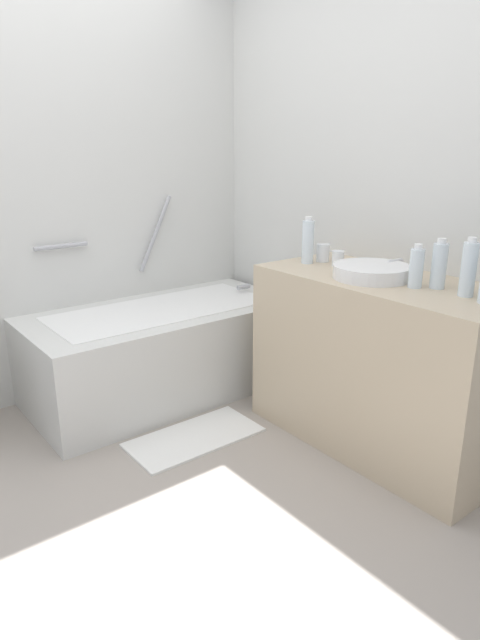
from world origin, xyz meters
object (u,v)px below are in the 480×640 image
Objects in this scene: bathtub at (163,348)px; bath_mat at (194,437)px; water_bottle_5 at (416,268)px; drinking_glass_1 at (323,253)px; water_bottle_1 at (308,241)px; water_bottle_0 at (439,265)px; sink_faucet at (399,266)px; water_bottle_3 at (469,269)px; sink_basin at (372,272)px; drinking_glass_0 at (338,259)px.

bathtub is 0.67m from bath_mat.
drinking_glass_1 is (0.09, 0.64, -0.04)m from water_bottle_5.
bath_mat is at bearing 171.72° from water_bottle_1.
drinking_glass_1 is (0.10, -0.02, -0.07)m from water_bottle_1.
water_bottle_0 is 1.46m from bath_mat.
water_bottle_1 is 0.66m from water_bottle_5.
water_bottle_3 reaches higher than sink_faucet.
water_bottle_1 is at bearing -8.28° from bath_mat.
sink_basin is 0.29m from drinking_glass_0.
sink_faucet is (0.70, -1.12, 0.60)m from bathtub.
bath_mat is (-0.77, 0.12, -0.89)m from drinking_glass_1.
drinking_glass_0 is (0.07, 0.51, -0.05)m from water_bottle_5.
sink_faucet is at bearing -31.29° from bath_mat.
drinking_glass_1 is at bearing -49.90° from bathtub.
drinking_glass_1 is at bearing 88.05° from water_bottle_0.
water_bottle_1 is (-0.07, 0.73, 0.01)m from water_bottle_0.
drinking_glass_0 reaches higher than sink_basin.
drinking_glass_0 is 0.86× the size of drinking_glass_1.
bathtub is at bearing 109.33° from water_bottle_3.
drinking_glass_1 is at bearing -12.14° from water_bottle_1.
bath_mat is at bearing 141.35° from sink_basin.
sink_basin is at bearing 97.29° from water_bottle_3.
bathtub is at bearing 112.00° from water_bottle_0.
water_bottle_5 is at bearing 101.71° from water_bottle_3.
water_bottle_3 is (0.55, -1.56, 0.68)m from bathtub.
water_bottle_0 reaches higher than drinking_glass_1.
bathtub is 6.45× the size of water_bottle_1.
water_bottle_3 reaches higher than drinking_glass_0.
water_bottle_5 is (-0.20, -0.23, 0.06)m from sink_faucet.
bathtub is 1.09m from water_bottle_1.
water_bottle_1 is at bearing 90.33° from water_bottle_5.
water_bottle_5 is (0.50, -1.34, 0.65)m from bathtub.
water_bottle_3 reaches higher than drinking_glass_1.
water_bottle_3 is (-0.15, -0.44, 0.08)m from sink_faucet.
sink_basin is 2.36× the size of sink_faucet.
water_bottle_1 is at bearing 95.62° from water_bottle_0.
water_bottle_0 is 0.58m from drinking_glass_0.
bathtub reaches higher than drinking_glass_0.
sink_faucet is 0.70× the size of water_bottle_0.
drinking_glass_1 is (0.05, 0.85, -0.07)m from water_bottle_3.
sink_faucet is at bearing -57.96° from bathtub.
water_bottle_5 is at bearing -86.96° from sink_basin.
sink_faucet is 0.62× the size of water_bottle_1.
sink_basin reaches higher than bath_mat.
water_bottle_1 is 0.18m from drinking_glass_0.
water_bottle_0 is at bearing -89.76° from drinking_glass_0.
water_bottle_0 is at bearing 81.13° from water_bottle_3.
drinking_glass_1 is (0.02, 0.71, -0.05)m from water_bottle_0.
water_bottle_3 is 1.54m from bath_mat.
water_bottle_5 is 0.51m from drinking_glass_0.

